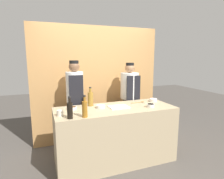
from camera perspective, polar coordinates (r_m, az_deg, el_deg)
The scene contains 15 objects.
ground_plane at distance 3.48m, azimuth 0.98°, elevation -20.72°, with size 14.00×14.00×0.00m, color #4C4742.
cabinet_wall at distance 4.04m, azimuth -4.52°, elevation 1.68°, with size 2.69×0.18×2.40m.
counter at distance 3.27m, azimuth 1.00°, elevation -13.57°, with size 1.98×0.78×0.95m.
sauce_bowl_green at distance 3.61m, azimuth 12.47°, elevation -3.11°, with size 0.14×0.14×0.05m.
sauce_bowl_brown at distance 3.08m, azimuth -12.05°, elevation -5.47°, with size 0.15×0.15×0.04m.
sauce_bowl_yellow at distance 3.20m, azimuth 11.67°, elevation -4.76°, with size 0.13×0.13×0.06m.
sauce_bowl_white at distance 3.09m, azimuth -3.46°, elevation -5.15°, with size 0.15×0.15×0.05m.
cutting_board at distance 3.12m, azimuth 2.04°, elevation -5.31°, with size 0.32×0.24×0.02m.
bottle_amber at distance 2.63m, azimuth -8.30°, elevation -5.81°, with size 0.08×0.08×0.31m.
bottle_soy at distance 2.61m, azimuth -12.73°, elevation -6.11°, with size 0.08×0.08×0.31m.
bottle_vinegar at distance 3.21m, azimuth -6.58°, elevation -2.75°, with size 0.09×0.09×0.33m.
cup_cream at distance 2.78m, azimuth -15.52°, elevation -6.90°, with size 0.10×0.10×0.08m.
wooden_spoon at distance 3.48m, azimuth 8.44°, elevation -3.78°, with size 0.27×0.05×0.03m.
chef_left at distance 3.54m, azimuth -11.11°, elevation -3.92°, with size 0.31×0.31×1.71m.
chef_right at distance 3.88m, azimuth 5.32°, elevation -3.24°, with size 0.37×0.37×1.66m.
Camera 1 is at (-1.12, -2.78, 1.77)m, focal length 30.00 mm.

